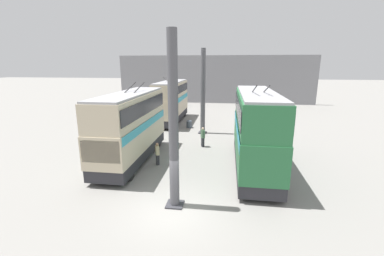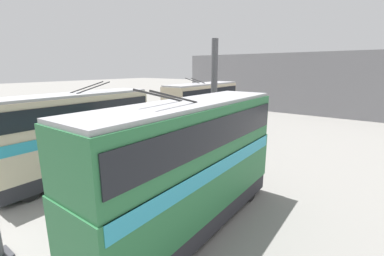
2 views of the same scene
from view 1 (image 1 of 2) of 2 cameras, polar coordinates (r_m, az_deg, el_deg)
name	(u,v)px [view 1 (image 1 of 2)]	position (r m, az deg, el deg)	size (l,w,h in m)	color
ground_plane	(172,212)	(13.29, -4.39, -18.03)	(240.00, 240.00, 0.00)	gray
depot_back_wall	(215,80)	(48.16, 5.05, 10.67)	(0.50, 36.00, 8.63)	gray
support_column_near	(173,126)	(12.21, -4.14, 0.38)	(0.86, 0.86, 8.59)	#4C4C51
support_column_far	(203,93)	(26.30, 2.46, 7.71)	(0.86, 0.86, 8.59)	#4C4C51
bus_left_far	(256,126)	(17.69, 13.98, 0.37)	(9.99, 2.54, 5.92)	black
bus_right_mid	(131,123)	(19.23, -13.43, 1.11)	(9.54, 2.54, 5.68)	black
bus_right_far	(171,99)	(32.13, -4.62, 6.46)	(9.93, 2.54, 5.63)	black
person_aisle_midway	(203,136)	(22.34, 2.42, -1.89)	(0.48, 0.41, 1.75)	#2D2D33
person_by_right_row	(157,153)	(18.56, -7.70, -5.57)	(0.48, 0.40, 1.64)	#2D2D33
oil_drum	(189,124)	(29.21, -0.64, 0.84)	(0.66, 0.66, 0.80)	#424C56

